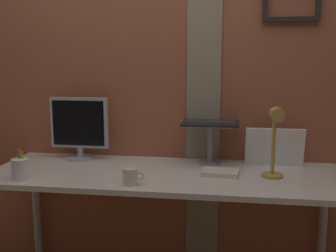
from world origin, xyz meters
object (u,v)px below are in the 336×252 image
(whiteboard_panel, at_px, (275,147))
(pen_cup, at_px, (20,169))
(laptop, at_px, (211,111))
(coffee_mug, at_px, (130,176))
(desk_lamp, at_px, (275,135))
(monitor, at_px, (79,126))

(whiteboard_panel, bearing_deg, pen_cup, -160.41)
(whiteboard_panel, bearing_deg, laptop, 172.46)
(pen_cup, xyz_separation_m, coffee_mug, (0.60, -0.00, -0.01))
(desk_lamp, height_order, pen_cup, desk_lamp)
(coffee_mug, bearing_deg, whiteboard_panel, 32.42)
(laptop, distance_m, whiteboard_panel, 0.44)
(desk_lamp, bearing_deg, whiteboard_panel, 83.06)
(desk_lamp, bearing_deg, coffee_mug, -165.37)
(desk_lamp, xyz_separation_m, pen_cup, (-1.34, -0.19, -0.19))
(monitor, height_order, laptop, laptop)
(laptop, distance_m, pen_cup, 1.15)
(pen_cup, relative_size, coffee_mug, 1.44)
(desk_lamp, xyz_separation_m, coffee_mug, (-0.73, -0.19, -0.20))
(monitor, height_order, coffee_mug, monitor)
(monitor, xyz_separation_m, desk_lamp, (1.18, -0.28, 0.03))
(monitor, height_order, whiteboard_panel, monitor)
(pen_cup, bearing_deg, whiteboard_panel, 19.59)
(laptop, bearing_deg, coffee_mug, -125.36)
(monitor, bearing_deg, pen_cup, -108.55)
(monitor, distance_m, coffee_mug, 0.67)
(laptop, distance_m, desk_lamp, 0.50)
(monitor, relative_size, pen_cup, 2.42)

